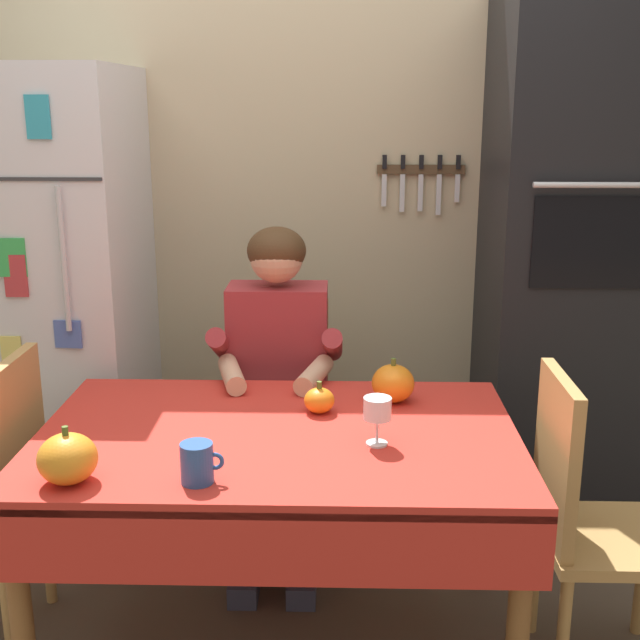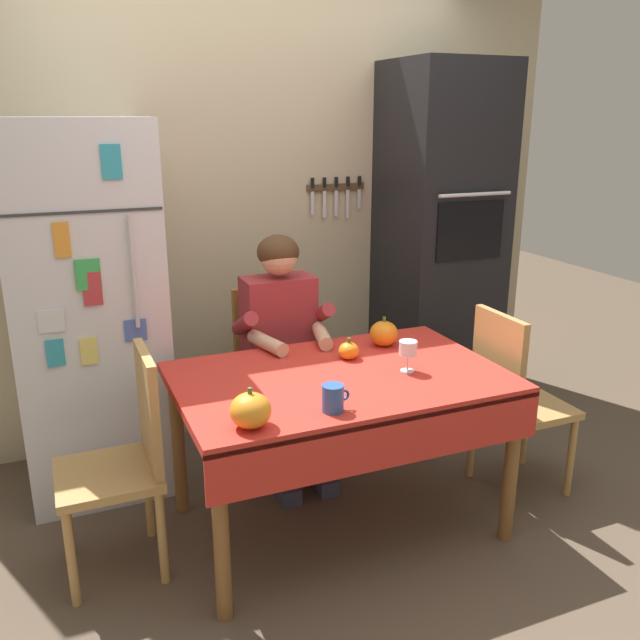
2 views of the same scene
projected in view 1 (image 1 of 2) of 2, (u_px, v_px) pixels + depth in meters
The scene contains 12 objects.
back_wall_assembly at pixel (310, 192), 3.44m from camera, with size 3.70×0.13×2.60m.
refrigerator at pixel (52, 305), 3.19m from camera, with size 0.68×0.71×1.80m.
wall_oven at pixel (566, 268), 3.14m from camera, with size 0.60×0.64×2.10m.
dining_table at pixel (277, 461), 2.38m from camera, with size 1.40×0.90×0.74m.
chair_behind_person at pixel (281, 409), 3.18m from camera, with size 0.40×0.40×0.93m.
seated_person at pixel (277, 369), 2.94m from camera, with size 0.47×0.55×1.25m.
chair_right_side at pixel (587, 514), 2.37m from camera, with size 0.40×0.40×0.93m.
coffee_mug at pixel (198, 463), 2.05m from camera, with size 0.11×0.08×0.10m.
wine_glass at pixel (377, 410), 2.26m from camera, with size 0.08×0.08×0.14m.
pumpkin_large at pixel (67, 459), 2.04m from camera, with size 0.15×0.15×0.15m.
pumpkin_medium at pixel (319, 400), 2.51m from camera, with size 0.09×0.09×0.10m.
pumpkin_small at pixel (393, 383), 2.60m from camera, with size 0.14×0.14×0.14m.
Camera 1 is at (0.18, -2.11, 1.67)m, focal length 45.81 mm.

